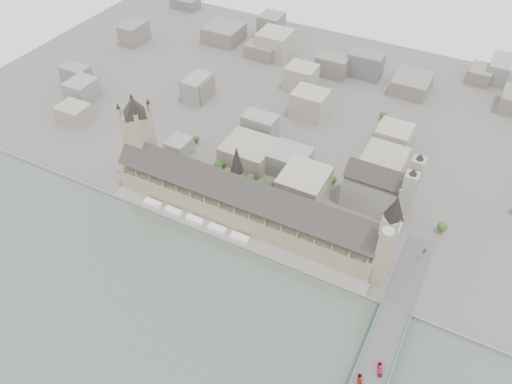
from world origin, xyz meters
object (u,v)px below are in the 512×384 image
at_px(victoria_tower, 139,136).
at_px(westminster_bridge, 369,382).
at_px(westminster_abbey, 381,189).
at_px(red_bus_north, 360,381).
at_px(red_bus_south, 380,369).
at_px(elizabeth_tower, 388,235).
at_px(car_approach, 424,251).
at_px(palace_of_westminster, 244,202).

distance_m(victoria_tower, westminster_bridge, 309.91).
height_order(victoria_tower, westminster_abbey, victoria_tower).
relative_size(westminster_bridge, red_bus_north, 31.13).
xyz_separation_m(westminster_bridge, red_bus_south, (4.02, 9.34, 6.68)).
height_order(elizabeth_tower, victoria_tower, elizabeth_tower).
bearing_deg(red_bus_north, victoria_tower, 140.63).
distance_m(elizabeth_tower, westminster_abbey, 96.91).
bearing_deg(car_approach, red_bus_north, -85.62).
bearing_deg(car_approach, palace_of_westminster, -160.83).
height_order(elizabeth_tower, westminster_abbey, elizabeth_tower).
distance_m(palace_of_westminster, westminster_bridge, 195.05).
distance_m(elizabeth_tower, red_bus_north, 112.82).
height_order(elizabeth_tower, westminster_bridge, elizabeth_tower).
bearing_deg(red_bus_south, palace_of_westminster, 133.68).
bearing_deg(victoria_tower, palace_of_westminster, -2.96).
xyz_separation_m(westminster_bridge, car_approach, (5.51, 137.07, 5.94)).
relative_size(palace_of_westminster, westminster_bridge, 0.82).
relative_size(elizabeth_tower, red_bus_north, 10.30).
distance_m(palace_of_westminster, victoria_tower, 126.41).
bearing_deg(palace_of_westminster, red_bus_north, -35.95).
xyz_separation_m(palace_of_westminster, westminster_bridge, (162.00, -107.20, -17.58)).
bearing_deg(red_bus_north, westminster_abbey, 87.28).
bearing_deg(elizabeth_tower, victoria_tower, 176.04).
xyz_separation_m(elizabeth_tower, car_approach, (29.51, 41.57, -47.02)).
relative_size(palace_of_westminster, elizabeth_tower, 2.47).
xyz_separation_m(victoria_tower, westminster_bridge, (284.00, -113.50, -50.08)).
height_order(westminster_bridge, westminster_abbey, westminster_abbey).
height_order(palace_of_westminster, elizabeth_tower, elizabeth_tower).
bearing_deg(red_bus_south, westminster_abbey, 91.85).
bearing_deg(victoria_tower, westminster_abbey, 16.50).
bearing_deg(westminster_bridge, elizabeth_tower, 104.11).
relative_size(victoria_tower, car_approach, 17.84).
bearing_deg(red_bus_north, palace_of_westminster, 127.92).
distance_m(westminster_bridge, car_approach, 137.31).
height_order(palace_of_westminster, westminster_bridge, palace_of_westminster).
relative_size(victoria_tower, westminster_bridge, 0.31).
xyz_separation_m(elizabeth_tower, victoria_tower, (-260.00, 18.00, -2.88)).
bearing_deg(westminster_abbey, palace_of_westminster, -145.83).
relative_size(red_bus_north, car_approach, 1.86).
height_order(palace_of_westminster, car_approach, palace_of_westminster).
bearing_deg(palace_of_westminster, red_bus_south, -30.52).
relative_size(elizabeth_tower, red_bus_south, 9.65).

